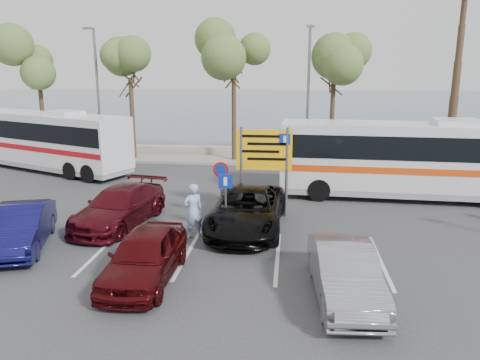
# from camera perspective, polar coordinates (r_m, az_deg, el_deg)

# --- Properties ---
(ground) EXTENTS (120.00, 120.00, 0.00)m
(ground) POSITION_cam_1_polar(r_m,az_deg,el_deg) (16.13, -1.41, -7.74)
(ground) COLOR #333335
(ground) RESTS_ON ground
(kerb_strip) EXTENTS (44.00, 2.40, 0.15)m
(kerb_strip) POSITION_cam_1_polar(r_m,az_deg,el_deg) (29.53, 2.16, 2.33)
(kerb_strip) COLOR gray
(kerb_strip) RESTS_ON ground
(seawall) EXTENTS (48.00, 0.80, 0.60)m
(seawall) POSITION_cam_1_polar(r_m,az_deg,el_deg) (31.45, 2.42, 3.45)
(seawall) COLOR #A49883
(seawall) RESTS_ON ground
(sea) EXTENTS (140.00, 140.00, 0.00)m
(sea) POSITION_cam_1_polar(r_m,az_deg,el_deg) (75.14, 4.68, 9.17)
(sea) COLOR #3E5263
(sea) RESTS_ON ground
(tree_far_left) EXTENTS (3.20, 3.20, 7.60)m
(tree_far_left) POSITION_cam_1_polar(r_m,az_deg,el_deg) (33.02, -23.49, 13.37)
(tree_far_left) COLOR #382619
(tree_far_left) RESTS_ON kerb_strip
(tree_left) EXTENTS (3.20, 3.20, 7.20)m
(tree_left) POSITION_cam_1_polar(r_m,az_deg,el_deg) (30.56, -13.31, 13.56)
(tree_left) COLOR #382619
(tree_left) RESTS_ON kerb_strip
(tree_mid) EXTENTS (3.20, 3.20, 8.00)m
(tree_mid) POSITION_cam_1_polar(r_m,az_deg,el_deg) (29.10, -0.77, 15.20)
(tree_mid) COLOR #382619
(tree_mid) RESTS_ON kerb_strip
(tree_right) EXTENTS (3.20, 3.20, 7.40)m
(tree_right) POSITION_cam_1_polar(r_m,az_deg,el_deg) (28.99, 11.45, 13.98)
(tree_right) COLOR #382619
(tree_right) RESTS_ON kerb_strip
(street_lamp_left) EXTENTS (0.45, 1.15, 8.01)m
(street_lamp_left) POSITION_cam_1_polar(r_m,az_deg,el_deg) (30.86, -17.03, 10.71)
(street_lamp_left) COLOR slate
(street_lamp_left) RESTS_ON kerb_strip
(street_lamp_right) EXTENTS (0.45, 1.15, 8.01)m
(street_lamp_right) POSITION_cam_1_polar(r_m,az_deg,el_deg) (28.45, 8.32, 10.95)
(street_lamp_right) COLOR slate
(street_lamp_right) RESTS_ON kerb_strip
(direction_sign) EXTENTS (2.20, 0.12, 3.60)m
(direction_sign) POSITION_cam_1_polar(r_m,az_deg,el_deg) (18.43, 2.96, 2.85)
(direction_sign) COLOR slate
(direction_sign) RESTS_ON ground
(sign_no_stop) EXTENTS (0.60, 0.08, 2.35)m
(sign_no_stop) POSITION_cam_1_polar(r_m,az_deg,el_deg) (17.99, -2.33, -0.21)
(sign_no_stop) COLOR slate
(sign_no_stop) RESTS_ON ground
(sign_parking) EXTENTS (0.50, 0.07, 2.25)m
(sign_parking) POSITION_cam_1_polar(r_m,az_deg,el_deg) (16.43, -1.77, -1.93)
(sign_parking) COLOR slate
(sign_parking) RESTS_ON ground
(lane_markings) EXTENTS (12.02, 4.20, 0.01)m
(lane_markings) POSITION_cam_1_polar(r_m,az_deg,el_deg) (15.40, -6.16, -8.87)
(lane_markings) COLOR silver
(lane_markings) RESTS_ON ground
(coach_bus_left) EXTENTS (11.25, 6.69, 3.50)m
(coach_bus_left) POSITION_cam_1_polar(r_m,az_deg,el_deg) (29.30, -22.53, 4.28)
(coach_bus_left) COLOR silver
(coach_bus_left) RESTS_ON ground
(coach_bus_right) EXTENTS (11.82, 3.12, 3.65)m
(coach_bus_right) POSITION_cam_1_polar(r_m,az_deg,el_deg) (22.47, 20.22, 2.07)
(coach_bus_right) COLOR silver
(coach_bus_right) RESTS_ON ground
(car_blue) EXTENTS (2.76, 4.59, 1.43)m
(car_blue) POSITION_cam_1_polar(r_m,az_deg,el_deg) (17.12, -25.14, -5.26)
(car_blue) COLOR #12114F
(car_blue) RESTS_ON ground
(car_maroon) EXTENTS (2.87, 5.24, 1.44)m
(car_maroon) POSITION_cam_1_polar(r_m,az_deg,el_deg) (18.32, -14.48, -3.16)
(car_maroon) COLOR #4D0C14
(car_maroon) RESTS_ON ground
(car_red) EXTENTS (1.76, 4.28, 1.45)m
(car_red) POSITION_cam_1_polar(r_m,az_deg,el_deg) (13.54, -11.53, -9.03)
(car_red) COLOR #4A0A0D
(car_red) RESTS_ON ground
(suv_black) EXTENTS (2.71, 5.60, 1.54)m
(suv_black) POSITION_cam_1_polar(r_m,az_deg,el_deg) (17.23, 0.89, -3.61)
(suv_black) COLOR black
(suv_black) RESTS_ON ground
(car_silver_b) EXTENTS (1.81, 4.41, 1.42)m
(car_silver_b) POSITION_cam_1_polar(r_m,az_deg,el_deg) (12.60, 12.67, -10.97)
(car_silver_b) COLOR gray
(car_silver_b) RESTS_ON ground
(pedestrian_near) EXTENTS (0.85, 0.79, 1.94)m
(pedestrian_near) POSITION_cam_1_polar(r_m,az_deg,el_deg) (16.51, -5.74, -3.73)
(pedestrian_near) COLOR #93ABD6
(pedestrian_near) RESTS_ON ground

